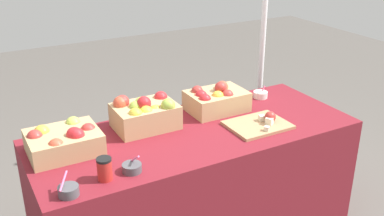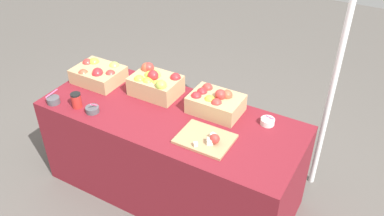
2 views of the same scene
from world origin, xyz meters
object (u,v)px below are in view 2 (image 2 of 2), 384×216
at_px(sample_bowl_near, 92,109).
at_px(sample_bowl_mid, 268,121).
at_px(sample_bowl_far, 53,100).
at_px(tent_pole, 338,62).
at_px(cutting_board_front, 207,139).
at_px(apple_crate_middle, 155,83).
at_px(apple_crate_left, 98,74).
at_px(coffee_cup, 76,100).
at_px(apple_crate_right, 215,102).

bearing_deg(sample_bowl_near, sample_bowl_mid, 23.03).
bearing_deg(sample_bowl_far, tent_pole, 28.21).
height_order(cutting_board_front, sample_bowl_near, sample_bowl_near).
xyz_separation_m(cutting_board_front, sample_bowl_far, (-1.18, -0.17, 0.01)).
relative_size(cutting_board_front, sample_bowl_near, 3.64).
xyz_separation_m(cutting_board_front, tent_pole, (0.58, 0.78, 0.35)).
distance_m(apple_crate_middle, cutting_board_front, 0.68).
xyz_separation_m(apple_crate_left, sample_bowl_near, (0.24, -0.35, -0.05)).
relative_size(sample_bowl_near, sample_bowl_mid, 0.96).
height_order(sample_bowl_mid, coffee_cup, coffee_cup).
xyz_separation_m(apple_crate_middle, sample_bowl_mid, (0.88, 0.06, -0.07)).
relative_size(apple_crate_left, apple_crate_middle, 1.02).
bearing_deg(apple_crate_middle, coffee_cup, -132.21).
distance_m(apple_crate_right, tent_pole, 0.88).
relative_size(sample_bowl_mid, tent_pole, 0.05).
height_order(sample_bowl_near, sample_bowl_far, sample_bowl_far).
distance_m(apple_crate_right, sample_bowl_near, 0.87).
bearing_deg(cutting_board_front, tent_pole, 53.01).
distance_m(apple_crate_left, apple_crate_right, 0.99).
xyz_separation_m(sample_bowl_near, coffee_cup, (-0.14, -0.01, 0.04)).
bearing_deg(tent_pole, sample_bowl_near, -148.23).
relative_size(cutting_board_front, sample_bowl_far, 3.48).
distance_m(cutting_board_front, sample_bowl_near, 0.86).
bearing_deg(tent_pole, apple_crate_right, -146.86).
bearing_deg(apple_crate_left, sample_bowl_near, -56.13).
bearing_deg(apple_crate_middle, sample_bowl_near, -120.75).
relative_size(apple_crate_left, sample_bowl_far, 3.62).
bearing_deg(sample_bowl_mid, coffee_cup, -159.02).
distance_m(sample_bowl_near, sample_bowl_mid, 1.23).
height_order(apple_crate_right, coffee_cup, apple_crate_right).
bearing_deg(apple_crate_left, apple_crate_right, 5.10).
bearing_deg(coffee_cup, apple_crate_middle, 47.79).
xyz_separation_m(sample_bowl_mid, tent_pole, (0.31, 0.41, 0.34)).
bearing_deg(coffee_cup, tent_pole, 29.64).
xyz_separation_m(apple_crate_middle, cutting_board_front, (0.60, -0.31, -0.08)).
height_order(apple_crate_left, cutting_board_front, apple_crate_left).
xyz_separation_m(apple_crate_left, apple_crate_right, (0.98, 0.09, 0.01)).
height_order(apple_crate_left, sample_bowl_far, apple_crate_left).
bearing_deg(apple_crate_right, sample_bowl_near, -149.53).
height_order(cutting_board_front, tent_pole, tent_pole).
bearing_deg(apple_crate_middle, sample_bowl_mid, 3.66).
bearing_deg(apple_crate_left, sample_bowl_mid, 5.39).
relative_size(sample_bowl_far, coffee_cup, 0.89).
distance_m(coffee_cup, tent_pole, 1.84).
xyz_separation_m(apple_crate_left, sample_bowl_mid, (1.37, 0.13, -0.05)).
xyz_separation_m(sample_bowl_near, tent_pole, (1.44, 0.89, 0.34)).
height_order(cutting_board_front, coffee_cup, coffee_cup).
distance_m(apple_crate_right, coffee_cup, 0.99).
height_order(sample_bowl_near, coffee_cup, coffee_cup).
bearing_deg(sample_bowl_near, cutting_board_front, 7.73).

